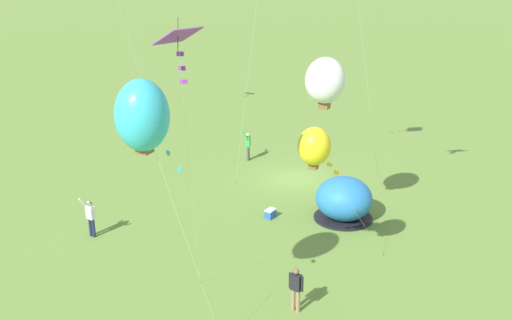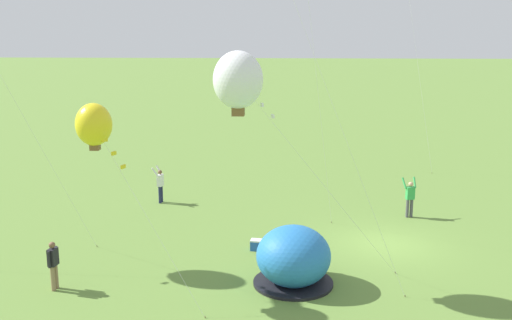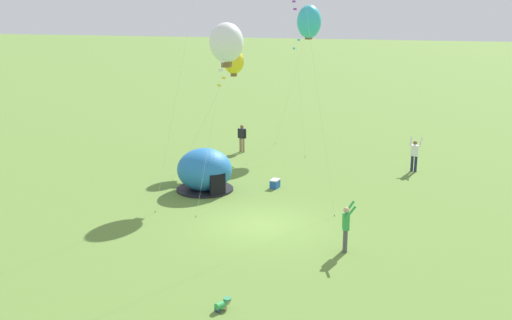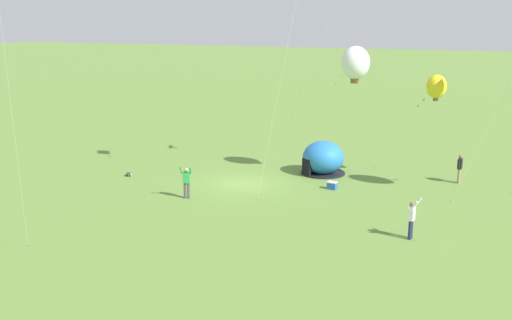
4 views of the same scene
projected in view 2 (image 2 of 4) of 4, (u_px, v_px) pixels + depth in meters
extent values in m
plane|color=olive|center=(385.00, 245.00, 24.76)|extent=(300.00, 300.00, 0.00)
ellipsoid|color=#2672BF|center=(294.00, 256.00, 20.75)|extent=(2.70, 2.60, 2.10)
cylinder|color=black|center=(293.00, 283.00, 20.96)|extent=(2.81, 2.81, 0.10)
cube|color=black|center=(315.00, 259.00, 21.78)|extent=(0.60, 0.70, 1.10)
cube|color=#2659B2|center=(257.00, 246.00, 24.12)|extent=(0.44, 0.57, 0.38)
cube|color=white|center=(257.00, 240.00, 24.07)|extent=(0.44, 0.58, 0.06)
cylinder|color=#1E2347|center=(160.00, 195.00, 30.49)|extent=(0.15, 0.15, 0.88)
cylinder|color=#1E2347|center=(161.00, 194.00, 30.68)|extent=(0.15, 0.15, 0.88)
cube|color=white|center=(160.00, 180.00, 30.43)|extent=(0.42, 0.30, 0.60)
sphere|color=brown|center=(160.00, 172.00, 30.33)|extent=(0.22, 0.22, 0.22)
cylinder|color=white|center=(155.00, 173.00, 30.11)|extent=(0.09, 0.38, 0.50)
cylinder|color=white|center=(159.00, 170.00, 30.61)|extent=(0.21, 0.39, 0.50)
cylinder|color=#4C4C51|center=(407.00, 208.00, 28.23)|extent=(0.15, 0.15, 0.88)
cylinder|color=#4C4C51|center=(411.00, 208.00, 28.27)|extent=(0.15, 0.15, 0.88)
cube|color=green|center=(410.00, 193.00, 28.09)|extent=(0.33, 0.43, 0.60)
sphere|color=tan|center=(411.00, 184.00, 28.00)|extent=(0.22, 0.22, 0.22)
cylinder|color=green|center=(404.00, 183.00, 28.08)|extent=(0.38, 0.24, 0.50)
cylinder|color=green|center=(415.00, 182.00, 28.19)|extent=(0.38, 0.12, 0.50)
cylinder|color=#8C7251|center=(56.00, 276.00, 20.55)|extent=(0.15, 0.15, 0.88)
cylinder|color=#8C7251|center=(53.00, 278.00, 20.36)|extent=(0.15, 0.15, 0.88)
cube|color=black|center=(53.00, 257.00, 20.29)|extent=(0.41, 0.29, 0.60)
sphere|color=brown|center=(52.00, 245.00, 20.20)|extent=(0.22, 0.22, 0.22)
cylinder|color=black|center=(57.00, 254.00, 20.53)|extent=(0.09, 0.09, 0.58)
cylinder|color=black|center=(49.00, 260.00, 20.05)|extent=(0.09, 0.09, 0.58)
cylinder|color=silver|center=(148.00, 219.00, 18.91)|extent=(1.91, 3.78, 5.74)
cylinder|color=brown|center=(205.00, 317.00, 18.51)|extent=(0.03, 0.03, 0.06)
ellipsoid|color=yellow|center=(94.00, 124.00, 19.31)|extent=(1.18, 1.18, 1.39)
cube|color=brown|center=(95.00, 147.00, 19.47)|extent=(0.30, 0.30, 0.21)
cube|color=yellow|center=(105.00, 140.00, 19.20)|extent=(0.18, 0.18, 0.12)
cube|color=yellow|center=(114.00, 153.00, 19.11)|extent=(0.21, 0.13, 0.12)
cube|color=yellow|center=(123.00, 167.00, 19.02)|extent=(0.21, 0.13, 0.12)
cylinder|color=silver|center=(336.00, 112.00, 19.10)|extent=(0.71, 4.92, 12.28)
cylinder|color=brown|center=(405.00, 296.00, 19.97)|extent=(0.03, 0.03, 0.06)
cylinder|color=silver|center=(30.00, 129.00, 22.54)|extent=(2.00, 3.88, 10.12)
cylinder|color=brown|center=(97.00, 246.00, 24.50)|extent=(0.03, 0.03, 0.06)
cylinder|color=silver|center=(320.00, 181.00, 20.95)|extent=(0.62, 5.69, 7.08)
cylinder|color=brown|center=(395.00, 273.00, 21.87)|extent=(0.03, 0.03, 0.06)
ellipsoid|color=white|center=(238.00, 80.00, 20.02)|extent=(1.69, 1.69, 1.95)
cube|color=brown|center=(238.00, 111.00, 20.25)|extent=(0.42, 0.42, 0.30)
cube|color=white|center=(251.00, 93.00, 20.15)|extent=(0.21, 0.12, 0.12)
cube|color=white|center=(262.00, 105.00, 20.25)|extent=(0.21, 0.13, 0.12)
cube|color=white|center=(273.00, 116.00, 20.36)|extent=(0.21, 0.13, 0.12)
cylinder|color=silver|center=(315.00, 65.00, 24.58)|extent=(2.87, 1.95, 14.54)
cylinder|color=brown|center=(332.00, 222.00, 27.50)|extent=(0.03, 0.03, 0.06)
cylinder|color=silver|center=(418.00, 67.00, 36.61)|extent=(2.40, 1.93, 12.78)
cylinder|color=brown|center=(432.00, 173.00, 36.78)|extent=(0.03, 0.03, 0.06)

